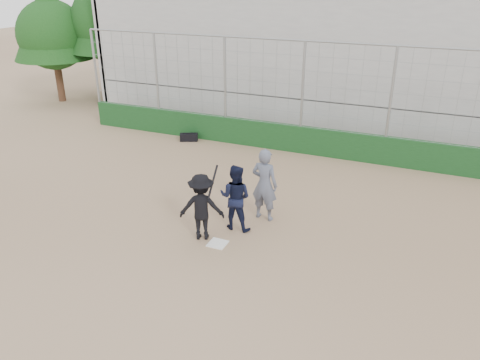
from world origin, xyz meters
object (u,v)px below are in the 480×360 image
at_px(catcher_crouched, 235,208).
at_px(equipment_bag, 189,137).
at_px(batter_at_plate, 202,207).
at_px(umpire, 264,188).

distance_m(catcher_crouched, equipment_bag, 7.21).
relative_size(batter_at_plate, equipment_bag, 2.49).
xyz_separation_m(catcher_crouched, equipment_bag, (-4.48, 5.64, -0.45)).
distance_m(catcher_crouched, umpire, 1.00).
xyz_separation_m(batter_at_plate, catcher_crouched, (0.58, 0.73, -0.26)).
bearing_deg(batter_at_plate, catcher_crouched, 51.47).
distance_m(umpire, equipment_bag, 6.95).
bearing_deg(umpire, catcher_crouched, 65.40).
xyz_separation_m(umpire, equipment_bag, (-4.96, 4.82, -0.75)).
bearing_deg(catcher_crouched, umpire, 59.52).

